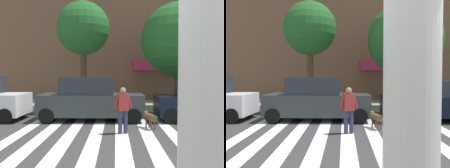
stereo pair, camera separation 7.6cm
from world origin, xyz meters
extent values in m
plane|color=#353538|center=(0.00, 5.60, 0.00)|extent=(160.00, 160.00, 0.00)
cube|color=gray|center=(0.00, 14.20, 0.07)|extent=(80.00, 6.00, 0.15)
cube|color=silver|center=(-3.68, 5.60, 0.00)|extent=(0.45, 10.60, 0.01)
cube|color=silver|center=(-2.78, 5.60, 0.00)|extent=(0.45, 10.60, 0.01)
cube|color=silver|center=(-1.88, 5.60, 0.00)|extent=(0.45, 10.60, 0.01)
cube|color=silver|center=(-0.98, 5.60, 0.00)|extent=(0.45, 10.60, 0.01)
cube|color=silver|center=(-0.08, 5.60, 0.00)|extent=(0.45, 10.60, 0.01)
cube|color=silver|center=(0.82, 5.60, 0.00)|extent=(0.45, 10.60, 0.01)
cube|color=silver|center=(1.72, 5.60, 0.00)|extent=(0.45, 10.60, 0.01)
cube|color=silver|center=(2.62, 5.60, 0.00)|extent=(0.45, 10.60, 0.01)
cube|color=#AB2550|center=(3.46, 16.60, 2.75)|extent=(4.96, 1.60, 0.70)
cylinder|color=black|center=(-4.92, 10.57, 0.33)|extent=(0.67, 0.24, 0.66)
cylinder|color=black|center=(-4.96, 8.78, 0.33)|extent=(0.67, 0.24, 0.66)
cube|color=#2D3437|center=(-1.38, 9.72, 0.72)|extent=(4.67, 1.92, 0.95)
cube|color=#232833|center=(-1.57, 9.72, 1.59)|extent=(2.35, 1.69, 0.78)
cylinder|color=black|center=(0.47, 10.60, 0.33)|extent=(0.66, 0.22, 0.66)
cylinder|color=black|center=(0.47, 8.84, 0.33)|extent=(0.66, 0.22, 0.66)
cylinder|color=black|center=(-3.24, 10.60, 0.33)|extent=(0.66, 0.22, 0.66)
cylinder|color=black|center=(-3.24, 8.84, 0.33)|extent=(0.66, 0.22, 0.66)
cube|color=black|center=(3.94, 9.72, 0.68)|extent=(4.75, 1.96, 0.86)
cube|color=#232833|center=(3.75, 9.72, 1.46)|extent=(2.33, 1.72, 0.70)
cylinder|color=black|center=(2.06, 10.62, 0.33)|extent=(0.66, 0.22, 0.66)
cylinder|color=black|center=(2.04, 8.85, 0.33)|extent=(0.66, 0.22, 0.66)
cylinder|color=#4C3823|center=(-2.17, 12.74, 2.03)|extent=(0.38, 0.38, 3.76)
sphere|color=#1E5623|center=(-2.17, 12.74, 4.75)|extent=(3.07, 3.07, 3.07)
cylinder|color=#4C3823|center=(3.16, 12.20, 1.50)|extent=(0.39, 0.39, 2.71)
sphere|color=#1E5623|center=(3.16, 12.20, 3.99)|extent=(4.12, 4.12, 4.12)
cylinder|color=#282D4C|center=(-0.13, 7.12, 0.41)|extent=(0.19, 0.19, 0.82)
cylinder|color=#282D4C|center=(0.06, 7.19, 0.41)|extent=(0.19, 0.19, 0.82)
cube|color=maroon|center=(-0.04, 7.15, 1.12)|extent=(0.44, 0.36, 0.60)
cylinder|color=maroon|center=(-0.26, 7.07, 1.15)|extent=(0.24, 0.16, 0.57)
cylinder|color=maroon|center=(0.19, 7.24, 1.15)|extent=(0.24, 0.16, 0.57)
sphere|color=#936B51|center=(-0.04, 7.15, 1.53)|extent=(0.28, 0.28, 0.22)
cylinder|color=brown|center=(1.04, 7.93, 0.45)|extent=(0.45, 0.66, 0.26)
sphere|color=brown|center=(0.91, 8.29, 0.55)|extent=(0.26, 0.26, 0.20)
cylinder|color=brown|center=(1.18, 7.55, 0.50)|extent=(0.12, 0.23, 0.16)
cylinder|color=brown|center=(0.90, 8.10, 0.16)|extent=(0.07, 0.07, 0.32)
cylinder|color=brown|center=(1.03, 8.15, 0.16)|extent=(0.07, 0.07, 0.32)
cylinder|color=brown|center=(1.05, 7.70, 0.16)|extent=(0.07, 0.07, 0.32)
cylinder|color=brown|center=(1.18, 7.75, 0.16)|extent=(0.07, 0.07, 0.32)
camera|label=1|loc=(-0.29, -1.40, 2.10)|focal=39.14mm
camera|label=2|loc=(-0.21, -1.40, 2.10)|focal=39.14mm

